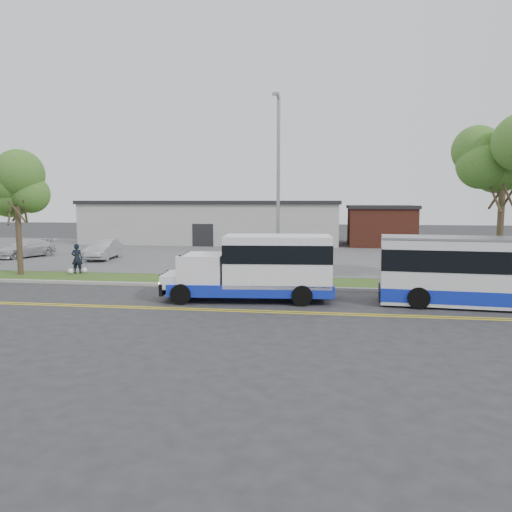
% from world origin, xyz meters
% --- Properties ---
extents(ground, '(140.00, 140.00, 0.00)m').
position_xyz_m(ground, '(0.00, 0.00, 0.00)').
color(ground, '#28282B').
rests_on(ground, ground).
extents(lane_line_north, '(70.00, 0.12, 0.01)m').
position_xyz_m(lane_line_north, '(0.00, -3.85, 0.01)').
color(lane_line_north, gold).
rests_on(lane_line_north, ground).
extents(lane_line_south, '(70.00, 0.12, 0.01)m').
position_xyz_m(lane_line_south, '(0.00, -4.15, 0.01)').
color(lane_line_south, gold).
rests_on(lane_line_south, ground).
extents(curb, '(80.00, 0.30, 0.15)m').
position_xyz_m(curb, '(0.00, 1.10, 0.07)').
color(curb, '#9E9B93').
rests_on(curb, ground).
extents(verge, '(80.00, 3.30, 0.10)m').
position_xyz_m(verge, '(0.00, 2.90, 0.05)').
color(verge, '#294918').
rests_on(verge, ground).
extents(parking_lot, '(80.00, 25.00, 0.10)m').
position_xyz_m(parking_lot, '(0.00, 17.00, 0.05)').
color(parking_lot, '#4C4C4F').
rests_on(parking_lot, ground).
extents(commercial_building, '(25.40, 10.40, 4.35)m').
position_xyz_m(commercial_building, '(-6.00, 27.00, 2.18)').
color(commercial_building, '#9E9E99').
rests_on(commercial_building, ground).
extents(brick_wing, '(6.30, 7.30, 3.90)m').
position_xyz_m(brick_wing, '(10.50, 26.00, 1.96)').
color(brick_wing, brown).
rests_on(brick_wing, ground).
extents(tree_east, '(5.20, 5.20, 8.33)m').
position_xyz_m(tree_east, '(14.00, 3.00, 6.20)').
color(tree_east, '#3D2E21').
rests_on(tree_east, verge).
extents(tree_west, '(4.40, 4.40, 6.91)m').
position_xyz_m(tree_west, '(-12.00, 3.20, 5.12)').
color(tree_west, '#3D2E21').
rests_on(tree_west, verge).
extents(streetlight_near, '(0.35, 1.53, 9.50)m').
position_xyz_m(streetlight_near, '(3.00, 2.73, 5.23)').
color(streetlight_near, gray).
rests_on(streetlight_near, verge).
extents(shuttle_bus, '(7.61, 3.05, 2.85)m').
position_xyz_m(shuttle_bus, '(2.71, -1.74, 1.52)').
color(shuttle_bus, '#1026B4').
rests_on(shuttle_bus, ground).
extents(transit_bus, '(10.45, 3.22, 2.86)m').
position_xyz_m(transit_bus, '(12.94, -1.80, 1.44)').
color(transit_bus, silver).
rests_on(transit_bus, ground).
extents(pedestrian, '(0.71, 0.53, 1.75)m').
position_xyz_m(pedestrian, '(-8.92, 4.00, 0.98)').
color(pedestrian, black).
rests_on(pedestrian, verge).
extents(parked_car_a, '(1.94, 4.47, 1.43)m').
position_xyz_m(parked_car_a, '(-10.60, 10.98, 0.82)').
color(parked_car_a, '#ADB0B4').
rests_on(parked_car_a, parking_lot).
extents(parked_car_b, '(3.51, 4.95, 1.33)m').
position_xyz_m(parked_car_b, '(-16.99, 11.35, 0.77)').
color(parked_car_b, silver).
rests_on(parked_car_b, parking_lot).
extents(grocery_bag_left, '(0.32, 0.32, 0.32)m').
position_xyz_m(grocery_bag_left, '(-9.22, 3.75, 0.26)').
color(grocery_bag_left, white).
rests_on(grocery_bag_left, verge).
extents(grocery_bag_right, '(0.32, 0.32, 0.32)m').
position_xyz_m(grocery_bag_right, '(-8.62, 4.25, 0.26)').
color(grocery_bag_right, white).
rests_on(grocery_bag_right, verge).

